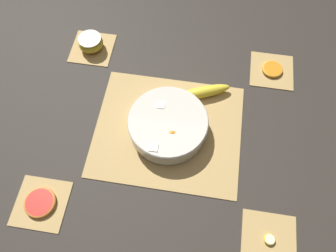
{
  "coord_description": "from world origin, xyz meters",
  "views": [
    {
      "loc": [
        -0.07,
        0.45,
        0.94
      ],
      "look_at": [
        0.0,
        0.0,
        0.03
      ],
      "focal_mm": 35.0,
      "sensor_mm": 36.0,
      "label": 1
    }
  ],
  "objects": [
    {
      "name": "coaster_mat_near_left",
      "position": [
        -0.32,
        -0.29,
        0.0
      ],
      "size": [
        0.15,
        0.15,
        0.01
      ],
      "color": "tan",
      "rests_on": "ground_plane"
    },
    {
      "name": "banana_coin_single",
      "position": [
        -0.32,
        0.29,
        0.01
      ],
      "size": [
        0.03,
        0.03,
        0.01
      ],
      "color": "#F4EABC",
      "rests_on": "coaster_mat_far_left"
    },
    {
      "name": "whole_banana",
      "position": [
        -0.1,
        -0.15,
        0.03
      ],
      "size": [
        0.18,
        0.1,
        0.04
      ],
      "color": "yellow",
      "rests_on": "bamboo_mat_center"
    },
    {
      "name": "coaster_mat_far_right",
      "position": [
        0.32,
        0.29,
        0.0
      ],
      "size": [
        0.15,
        0.15,
        0.01
      ],
      "color": "tan",
      "rests_on": "ground_plane"
    },
    {
      "name": "ground_plane",
      "position": [
        0.0,
        0.0,
        0.0
      ],
      "size": [
        6.0,
        6.0,
        0.0
      ],
      "primitive_type": "plane",
      "color": "#2D2823"
    },
    {
      "name": "coaster_mat_near_right",
      "position": [
        0.32,
        -0.29,
        0.0
      ],
      "size": [
        0.15,
        0.15,
        0.01
      ],
      "color": "tan",
      "rests_on": "ground_plane"
    },
    {
      "name": "bamboo_mat_center",
      "position": [
        0.0,
        0.0,
        0.0
      ],
      "size": [
        0.46,
        0.39,
        0.01
      ],
      "color": "tan",
      "rests_on": "ground_plane"
    },
    {
      "name": "fruit_salad_bowl",
      "position": [
        0.0,
        0.0,
        0.04
      ],
      "size": [
        0.25,
        0.25,
        0.07
      ],
      "color": "silver",
      "rests_on": "bamboo_mat_center"
    },
    {
      "name": "coaster_mat_far_left",
      "position": [
        -0.32,
        0.29,
        0.0
      ],
      "size": [
        0.15,
        0.15,
        0.01
      ],
      "color": "tan",
      "rests_on": "ground_plane"
    },
    {
      "name": "orange_slice_whole",
      "position": [
        -0.32,
        -0.29,
        0.01
      ],
      "size": [
        0.07,
        0.07,
        0.01
      ],
      "color": "orange",
      "rests_on": "coaster_mat_near_left"
    },
    {
      "name": "apple_half",
      "position": [
        0.32,
        -0.29,
        0.03
      ],
      "size": [
        0.09,
        0.09,
        0.05
      ],
      "color": "gold",
      "rests_on": "coaster_mat_near_right"
    },
    {
      "name": "grapefruit_slice",
      "position": [
        0.32,
        0.29,
        0.01
      ],
      "size": [
        0.09,
        0.09,
        0.01
      ],
      "color": "red",
      "rests_on": "coaster_mat_far_right"
    }
  ]
}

